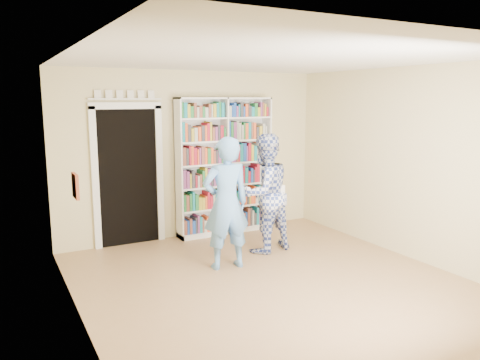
% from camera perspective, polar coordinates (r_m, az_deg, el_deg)
% --- Properties ---
extents(floor, '(5.00, 5.00, 0.00)m').
position_cam_1_polar(floor, '(5.89, 4.24, -12.61)').
color(floor, '#A1774E').
rests_on(floor, ground).
extents(ceiling, '(5.00, 5.00, 0.00)m').
position_cam_1_polar(ceiling, '(5.47, 4.61, 14.55)').
color(ceiling, white).
rests_on(ceiling, wall_back).
extents(wall_back, '(4.50, 0.00, 4.50)m').
position_cam_1_polar(wall_back, '(7.72, -5.68, 3.12)').
color(wall_back, beige).
rests_on(wall_back, floor).
extents(wall_left, '(0.00, 5.00, 5.00)m').
position_cam_1_polar(wall_left, '(4.72, -19.24, -1.69)').
color(wall_left, beige).
rests_on(wall_left, floor).
extents(wall_right, '(0.00, 5.00, 5.00)m').
position_cam_1_polar(wall_right, '(6.99, 20.13, 1.86)').
color(wall_right, beige).
rests_on(wall_right, floor).
extents(bookshelf, '(1.65, 0.31, 2.27)m').
position_cam_1_polar(bookshelf, '(7.81, -1.92, 1.75)').
color(bookshelf, white).
rests_on(bookshelf, floor).
extents(doorway, '(1.10, 0.08, 2.43)m').
position_cam_1_polar(doorway, '(7.37, -13.50, 1.24)').
color(doorway, black).
rests_on(doorway, floor).
extents(wall_art, '(0.03, 0.25, 0.25)m').
position_cam_1_polar(wall_art, '(4.91, -19.43, -0.68)').
color(wall_art, maroon).
rests_on(wall_art, wall_left).
extents(man_blue, '(0.68, 0.48, 1.77)m').
position_cam_1_polar(man_blue, '(6.20, -1.71, -2.87)').
color(man_blue, '#649DE0').
rests_on(man_blue, floor).
extents(man_plaid, '(0.95, 0.80, 1.76)m').
position_cam_1_polar(man_plaid, '(6.89, 2.99, -1.63)').
color(man_plaid, '#314496').
rests_on(man_plaid, floor).
extents(paper_sheet, '(0.18, 0.03, 0.26)m').
position_cam_1_polar(paper_sheet, '(6.80, 4.78, -1.76)').
color(paper_sheet, white).
rests_on(paper_sheet, man_plaid).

